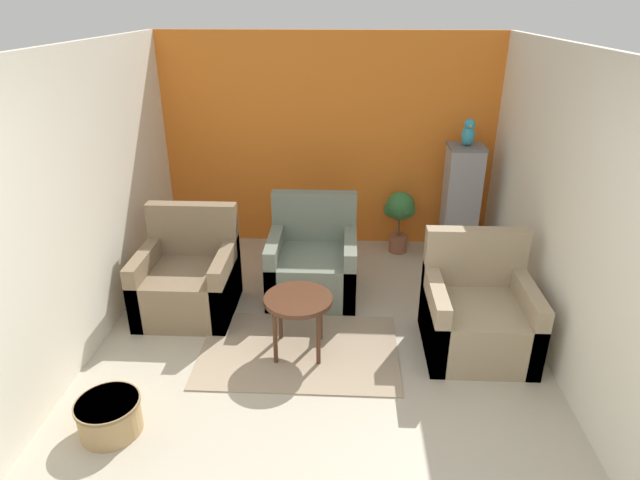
% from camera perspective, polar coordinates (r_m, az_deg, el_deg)
% --- Properties ---
extents(wall_back_accent, '(3.92, 0.06, 2.44)m').
position_cam_1_polar(wall_back_accent, '(6.28, 0.89, 10.34)').
color(wall_back_accent, orange).
rests_on(wall_back_accent, ground_plane).
extents(wall_left, '(0.06, 3.79, 2.44)m').
position_cam_1_polar(wall_left, '(4.92, -23.10, 4.35)').
color(wall_left, silver).
rests_on(wall_left, ground_plane).
extents(wall_right, '(0.06, 3.79, 2.44)m').
position_cam_1_polar(wall_right, '(4.76, 23.92, 3.55)').
color(wall_right, silver).
rests_on(wall_right, ground_plane).
extents(area_rug, '(1.68, 1.11, 0.01)m').
position_cam_1_polar(area_rug, '(4.66, -2.24, -11.67)').
color(area_rug, gray).
rests_on(area_rug, ground_plane).
extents(coffee_table, '(0.56, 0.56, 0.53)m').
position_cam_1_polar(coffee_table, '(4.40, -2.34, -6.85)').
color(coffee_table, '#472819').
rests_on(coffee_table, ground_plane).
extents(armchair_left, '(0.86, 0.84, 0.97)m').
position_cam_1_polar(armchair_left, '(5.22, -13.84, -4.24)').
color(armchair_left, '#7A664C').
rests_on(armchair_left, ground_plane).
extents(armchair_right, '(0.86, 0.84, 0.97)m').
position_cam_1_polar(armchair_right, '(4.73, 16.40, -7.78)').
color(armchair_right, '#9E896B').
rests_on(armchair_right, ground_plane).
extents(armchair_middle, '(0.86, 0.84, 0.97)m').
position_cam_1_polar(armchair_middle, '(5.37, -0.78, -2.64)').
color(armchair_middle, slate).
rests_on(armchair_middle, ground_plane).
extents(birdcage, '(0.53, 0.53, 1.32)m').
position_cam_1_polar(birdcage, '(6.17, 14.70, 3.48)').
color(birdcage, slate).
rests_on(birdcage, ground_plane).
extents(parrot, '(0.14, 0.25, 0.29)m').
position_cam_1_polar(parrot, '(5.94, 15.54, 10.94)').
color(parrot, teal).
rests_on(parrot, birdcage).
extents(potted_plant, '(0.36, 0.33, 0.74)m').
position_cam_1_polar(potted_plant, '(6.23, 8.49, 2.90)').
color(potted_plant, brown).
rests_on(potted_plant, ground_plane).
extents(wicker_basket, '(0.44, 0.44, 0.25)m').
position_cam_1_polar(wicker_basket, '(4.12, -21.54, -16.98)').
color(wicker_basket, tan).
rests_on(wicker_basket, ground_plane).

